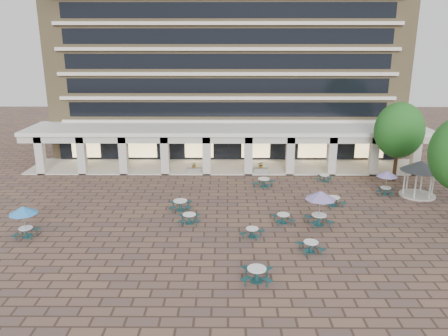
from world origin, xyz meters
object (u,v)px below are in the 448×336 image
at_px(picnic_table_1, 252,232).
at_px(planter_left, 194,169).
at_px(picnic_table_3, 311,246).
at_px(gazebo, 420,170).
at_px(planter_right, 261,168).
at_px(picnic_table_2, 257,273).

bearing_deg(picnic_table_1, planter_left, 131.24).
height_order(picnic_table_3, gazebo, gazebo).
bearing_deg(picnic_table_3, planter_right, 86.09).
distance_m(picnic_table_1, picnic_table_2, 5.80).
height_order(picnic_table_1, planter_left, planter_left).
distance_m(picnic_table_3, planter_left, 19.66).
relative_size(picnic_table_3, gazebo, 0.53).
bearing_deg(planter_left, picnic_table_2, -76.56).
distance_m(picnic_table_3, gazebo, 15.72).
xyz_separation_m(picnic_table_1, planter_left, (-5.13, 15.40, 0.04)).
bearing_deg(picnic_table_3, gazebo, 33.23).
bearing_deg(picnic_table_3, picnic_table_2, -145.99).
bearing_deg(planter_right, picnic_table_3, -83.83).
relative_size(picnic_table_1, planter_right, 1.21).
relative_size(picnic_table_1, gazebo, 0.53).
relative_size(picnic_table_2, gazebo, 0.57).
distance_m(picnic_table_1, picnic_table_3, 4.27).
relative_size(gazebo, planter_left, 2.27).
xyz_separation_m(picnic_table_3, planter_left, (-8.79, 17.58, 0.01)).
distance_m(picnic_table_2, picnic_table_3, 5.19).
height_order(picnic_table_2, planter_left, planter_left).
bearing_deg(picnic_table_2, picnic_table_1, 93.94).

